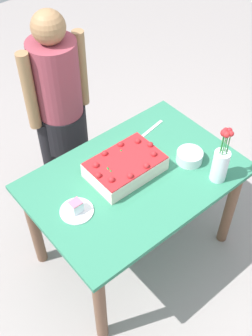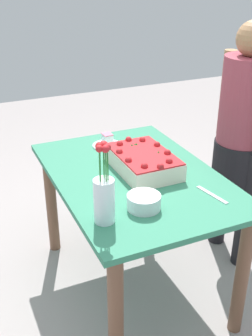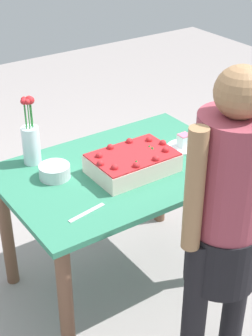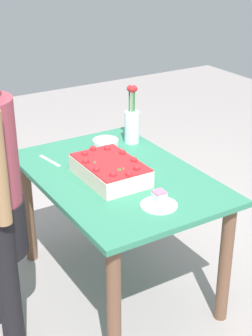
# 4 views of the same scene
# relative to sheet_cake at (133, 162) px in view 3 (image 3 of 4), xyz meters

# --- Properties ---
(ground_plane) EXTENTS (8.00, 8.00, 0.00)m
(ground_plane) POSITION_rel_sheet_cake_xyz_m (0.02, -0.06, -0.80)
(ground_plane) COLOR #A09795
(dining_table) EXTENTS (1.22, 0.83, 0.75)m
(dining_table) POSITION_rel_sheet_cake_xyz_m (0.02, -0.06, -0.19)
(dining_table) COLOR #348161
(dining_table) RESTS_ON ground_plane
(sheet_cake) EXTENTS (0.42, 0.28, 0.12)m
(sheet_cake) POSITION_rel_sheet_cake_xyz_m (0.00, 0.00, 0.00)
(sheet_cake) COLOR #FCE0CE
(sheet_cake) RESTS_ON dining_table
(serving_plate_with_slice) EXTENTS (0.18, 0.18, 0.08)m
(serving_plate_with_slice) POSITION_rel_sheet_cake_xyz_m (-0.38, -0.05, -0.03)
(serving_plate_with_slice) COLOR white
(serving_plate_with_slice) RESTS_ON dining_table
(cake_knife) EXTENTS (0.20, 0.05, 0.00)m
(cake_knife) POSITION_rel_sheet_cake_xyz_m (0.38, 0.18, -0.05)
(cake_knife) COLOR silver
(cake_knife) RESTS_ON dining_table
(flower_vase) EXTENTS (0.09, 0.09, 0.37)m
(flower_vase) POSITION_rel_sheet_cake_xyz_m (0.38, -0.37, 0.08)
(flower_vase) COLOR white
(flower_vase) RESTS_ON dining_table
(fruit_bowl) EXTENTS (0.16, 0.16, 0.07)m
(fruit_bowl) POSITION_rel_sheet_cake_xyz_m (0.35, -0.17, -0.02)
(fruit_bowl) COLOR silver
(fruit_bowl) RESTS_ON dining_table
(person_standing) EXTENTS (0.45, 0.31, 1.49)m
(person_standing) POSITION_rel_sheet_cake_xyz_m (-0.01, 0.65, 0.05)
(person_standing) COLOR black
(person_standing) RESTS_ON ground_plane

